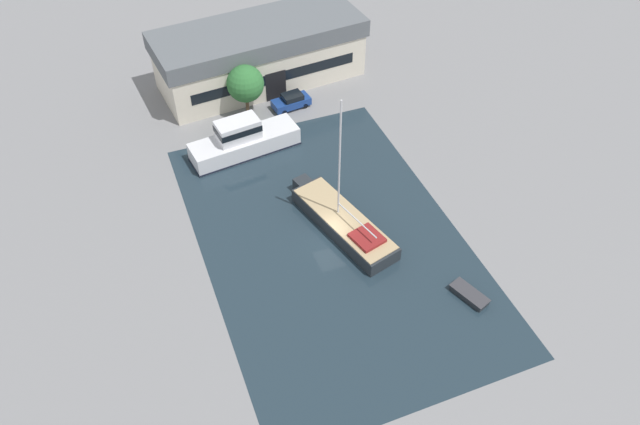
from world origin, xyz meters
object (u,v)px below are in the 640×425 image
(parked_car, at_px, (291,101))
(sailboat_moored, at_px, (343,222))
(warehouse_building, at_px, (260,54))
(small_dinghy, at_px, (469,295))
(motor_cruiser, at_px, (243,141))
(quay_tree_near_building, at_px, (245,84))

(parked_car, xyz_separation_m, sailboat_moored, (-1.90, -19.03, -0.06))
(warehouse_building, relative_size, small_dinghy, 6.87)
(motor_cruiser, bearing_deg, parked_car, -58.80)
(warehouse_building, height_order, parked_car, warehouse_building)
(sailboat_moored, relative_size, motor_cruiser, 1.16)
(warehouse_building, distance_m, sailboat_moored, 25.62)
(quay_tree_near_building, bearing_deg, sailboat_moored, -81.74)
(sailboat_moored, bearing_deg, quay_tree_near_building, 83.21)
(warehouse_building, relative_size, sailboat_moored, 1.82)
(quay_tree_near_building, bearing_deg, small_dinghy, -72.99)
(warehouse_building, distance_m, motor_cruiser, 13.42)
(parked_car, xyz_separation_m, motor_cruiser, (-7.05, -5.58, 0.61))
(parked_car, bearing_deg, quay_tree_near_building, 74.36)
(sailboat_moored, xyz_separation_m, motor_cruiser, (-5.15, 13.45, 0.66))
(parked_car, distance_m, motor_cruiser, 9.01)
(warehouse_building, relative_size, parked_car, 5.53)
(parked_car, bearing_deg, motor_cruiser, 121.33)
(motor_cruiser, bearing_deg, quay_tree_near_building, -27.10)
(small_dinghy, bearing_deg, quay_tree_near_building, -92.98)
(quay_tree_near_building, xyz_separation_m, sailboat_moored, (2.87, -19.75, -2.95))
(parked_car, relative_size, small_dinghy, 1.24)
(motor_cruiser, xyz_separation_m, small_dinghy, (11.63, -24.24, -1.15))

